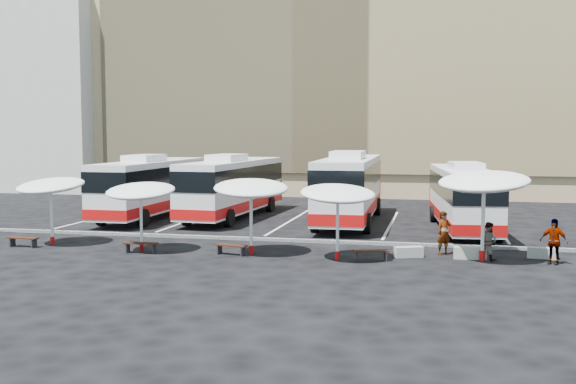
% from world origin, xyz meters
% --- Properties ---
extents(ground, '(120.00, 120.00, 0.00)m').
position_xyz_m(ground, '(0.00, 0.00, 0.00)').
color(ground, black).
rests_on(ground, ground).
extents(sandstone_building, '(42.00, 18.25, 29.60)m').
position_xyz_m(sandstone_building, '(0.00, 31.87, 12.63)').
color(sandstone_building, tan).
rests_on(sandstone_building, ground).
extents(apartment_block, '(14.00, 14.00, 18.00)m').
position_xyz_m(apartment_block, '(-28.00, 28.00, 9.00)').
color(apartment_block, silver).
rests_on(apartment_block, ground).
extents(curb_divider, '(34.00, 0.25, 0.15)m').
position_xyz_m(curb_divider, '(0.00, 0.50, 0.07)').
color(curb_divider, black).
rests_on(curb_divider, ground).
extents(bay_lines, '(24.15, 12.00, 0.01)m').
position_xyz_m(bay_lines, '(0.00, 8.00, 0.01)').
color(bay_lines, white).
rests_on(bay_lines, ground).
extents(bus_0, '(2.96, 12.48, 3.96)m').
position_xyz_m(bus_0, '(-8.79, 7.89, 2.02)').
color(bus_0, white).
rests_on(bus_0, ground).
extents(bus_1, '(3.43, 12.69, 3.99)m').
position_xyz_m(bus_1, '(-3.84, 8.94, 2.04)').
color(bus_1, white).
rests_on(bus_1, ground).
extents(bus_2, '(3.38, 13.45, 4.25)m').
position_xyz_m(bus_2, '(3.54, 8.34, 2.17)').
color(bus_2, white).
rests_on(bus_2, ground).
extents(bus_3, '(3.67, 11.99, 3.75)m').
position_xyz_m(bus_3, '(9.94, 6.27, 1.91)').
color(bus_3, white).
rests_on(bus_3, ground).
extents(sunshade_0, '(3.61, 3.65, 3.27)m').
position_xyz_m(sunshade_0, '(-9.18, -2.72, 2.78)').
color(sunshade_0, white).
rests_on(sunshade_0, ground).
extents(sunshade_1, '(3.13, 3.16, 3.18)m').
position_xyz_m(sunshade_1, '(-4.20, -3.59, 2.70)').
color(sunshade_1, white).
rests_on(sunshade_1, ground).
extents(sunshade_2, '(4.12, 4.14, 3.39)m').
position_xyz_m(sunshade_2, '(0.74, -3.15, 2.88)').
color(sunshade_2, white).
rests_on(sunshade_2, ground).
extents(sunshade_3, '(4.12, 4.14, 3.25)m').
position_xyz_m(sunshade_3, '(4.60, -3.66, 2.76)').
color(sunshade_3, white).
rests_on(sunshade_3, ground).
extents(sunshade_4, '(4.73, 4.76, 3.85)m').
position_xyz_m(sunshade_4, '(10.47, -2.55, 3.27)').
color(sunshade_4, white).
rests_on(sunshade_4, ground).
extents(wood_bench_0, '(1.48, 0.47, 0.45)m').
position_xyz_m(wood_bench_0, '(-10.08, -3.69, 0.34)').
color(wood_bench_0, black).
rests_on(wood_bench_0, ground).
extents(wood_bench_1, '(1.55, 0.49, 0.47)m').
position_xyz_m(wood_bench_1, '(-4.08, -3.96, 0.36)').
color(wood_bench_1, black).
rests_on(wood_bench_1, ground).
extents(wood_bench_2, '(1.51, 0.69, 0.45)m').
position_xyz_m(wood_bench_2, '(-0.05, -3.54, 0.34)').
color(wood_bench_2, black).
rests_on(wood_bench_2, ground).
extents(wood_bench_3, '(1.52, 0.82, 0.45)m').
position_xyz_m(wood_bench_3, '(6.01, -3.60, 0.35)').
color(wood_bench_3, black).
rests_on(wood_bench_3, ground).
extents(conc_bench_0, '(1.26, 0.84, 0.45)m').
position_xyz_m(conc_bench_0, '(7.47, -2.40, 0.23)').
color(conc_bench_0, '#999993').
rests_on(conc_bench_0, ground).
extents(conc_bench_1, '(1.34, 0.45, 0.50)m').
position_xyz_m(conc_bench_1, '(10.00, -2.23, 0.25)').
color(conc_bench_1, '#999993').
rests_on(conc_bench_1, ground).
extents(conc_bench_2, '(1.26, 0.57, 0.46)m').
position_xyz_m(conc_bench_2, '(12.98, -1.44, 0.23)').
color(conc_bench_2, '#999993').
rests_on(conc_bench_2, ground).
extents(passenger_0, '(0.82, 0.77, 1.89)m').
position_xyz_m(passenger_0, '(8.93, -1.45, 0.94)').
color(passenger_0, black).
rests_on(passenger_0, ground).
extents(passenger_1, '(0.98, 0.96, 1.60)m').
position_xyz_m(passenger_1, '(10.74, -2.34, 0.80)').
color(passenger_1, black).
rests_on(passenger_1, ground).
extents(passenger_2, '(1.17, 0.87, 1.85)m').
position_xyz_m(passenger_2, '(13.21, -2.66, 0.92)').
color(passenger_2, black).
rests_on(passenger_2, ground).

